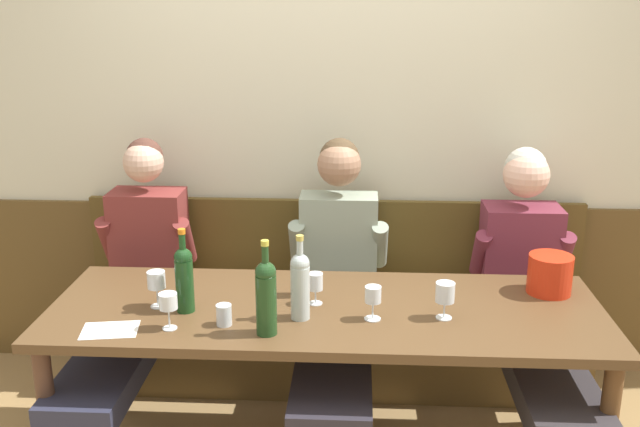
# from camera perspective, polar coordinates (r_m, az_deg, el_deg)

# --- Properties ---
(room_wall_back) EXTENTS (6.80, 0.08, 2.80)m
(room_wall_back) POSITION_cam_1_polar(r_m,az_deg,el_deg) (3.71, 1.20, 8.29)
(room_wall_back) COLOR beige
(room_wall_back) RESTS_ON ground
(wood_wainscot_panel) EXTENTS (6.80, 0.03, 0.90)m
(wood_wainscot_panel) POSITION_cam_1_polar(r_m,az_deg,el_deg) (3.91, 1.08, -5.71)
(wood_wainscot_panel) COLOR brown
(wood_wainscot_panel) RESTS_ON ground
(wall_bench) EXTENTS (2.56, 0.42, 0.94)m
(wall_bench) POSITION_cam_1_polar(r_m,az_deg,el_deg) (3.79, 0.95, -9.30)
(wall_bench) COLOR brown
(wall_bench) RESTS_ON ground
(dining_table) EXTENTS (2.26, 0.80, 0.73)m
(dining_table) POSITION_cam_1_polar(r_m,az_deg,el_deg) (3.01, 0.47, -8.71)
(dining_table) COLOR brown
(dining_table) RESTS_ON ground
(person_left_seat) EXTENTS (0.47, 1.25, 1.29)m
(person_left_seat) POSITION_cam_1_polar(r_m,az_deg,el_deg) (3.49, -14.66, -6.04)
(person_left_seat) COLOR #2B2A3C
(person_left_seat) RESTS_ON ground
(person_right_seat) EXTENTS (0.48, 1.25, 1.30)m
(person_right_seat) POSITION_cam_1_polar(r_m,az_deg,el_deg) (3.31, 1.28, -6.59)
(person_right_seat) COLOR #262D39
(person_right_seat) RESTS_ON ground
(person_center_right_seat) EXTENTS (0.47, 1.26, 1.26)m
(person_center_right_seat) POSITION_cam_1_polar(r_m,az_deg,el_deg) (3.43, 16.42, -6.48)
(person_center_right_seat) COLOR #2A283C
(person_center_right_seat) RESTS_ON ground
(ice_bucket) EXTENTS (0.19, 0.19, 0.17)m
(ice_bucket) POSITION_cam_1_polar(r_m,az_deg,el_deg) (3.23, 17.68, -4.59)
(ice_bucket) COLOR red
(ice_bucket) RESTS_ON dining_table
(wine_bottle_clear_water) EXTENTS (0.07, 0.07, 0.35)m
(wine_bottle_clear_water) POSITION_cam_1_polar(r_m,az_deg,el_deg) (2.93, -10.66, -4.94)
(wine_bottle_clear_water) COLOR #183D19
(wine_bottle_clear_water) RESTS_ON dining_table
(wine_bottle_green_tall) EXTENTS (0.08, 0.08, 0.34)m
(wine_bottle_green_tall) POSITION_cam_1_polar(r_m,az_deg,el_deg) (2.82, -1.58, -5.54)
(wine_bottle_green_tall) COLOR #B3C1BF
(wine_bottle_green_tall) RESTS_ON dining_table
(wine_bottle_amber_mid) EXTENTS (0.08, 0.08, 0.37)m
(wine_bottle_amber_mid) POSITION_cam_1_polar(r_m,az_deg,el_deg) (2.70, -4.28, -6.43)
(wine_bottle_amber_mid) COLOR #1D3E1B
(wine_bottle_amber_mid) RESTS_ON dining_table
(wine_glass_left_end) EXTENTS (0.07, 0.07, 0.14)m
(wine_glass_left_end) POSITION_cam_1_polar(r_m,az_deg,el_deg) (2.83, 4.21, -6.51)
(wine_glass_left_end) COLOR silver
(wine_glass_left_end) RESTS_ON dining_table
(wine_glass_center_front) EXTENTS (0.06, 0.06, 0.13)m
(wine_glass_center_front) POSITION_cam_1_polar(r_m,az_deg,el_deg) (2.97, -0.36, -5.54)
(wine_glass_center_front) COLOR silver
(wine_glass_center_front) RESTS_ON dining_table
(wine_glass_near_bucket) EXTENTS (0.07, 0.07, 0.15)m
(wine_glass_near_bucket) POSITION_cam_1_polar(r_m,az_deg,el_deg) (3.01, -12.78, -5.27)
(wine_glass_near_bucket) COLOR silver
(wine_glass_near_bucket) RESTS_ON dining_table
(wine_glass_by_bottle) EXTENTS (0.07, 0.07, 0.14)m
(wine_glass_by_bottle) POSITION_cam_1_polar(r_m,az_deg,el_deg) (2.81, -11.89, -6.93)
(wine_glass_by_bottle) COLOR silver
(wine_glass_by_bottle) RESTS_ON dining_table
(wine_glass_mid_left) EXTENTS (0.08, 0.08, 0.15)m
(wine_glass_mid_left) POSITION_cam_1_polar(r_m,az_deg,el_deg) (2.88, 9.84, -6.22)
(wine_glass_mid_left) COLOR silver
(wine_glass_mid_left) RESTS_ON dining_table
(wine_glass_mid_right) EXTENTS (0.07, 0.07, 0.14)m
(wine_glass_mid_right) POSITION_cam_1_polar(r_m,az_deg,el_deg) (3.05, -1.74, -4.82)
(wine_glass_mid_right) COLOR silver
(wine_glass_mid_right) RESTS_ON dining_table
(water_tumbler_center) EXTENTS (0.06, 0.06, 0.08)m
(water_tumbler_center) POSITION_cam_1_polar(r_m,az_deg,el_deg) (2.83, -7.59, -7.94)
(water_tumbler_center) COLOR silver
(water_tumbler_center) RESTS_ON dining_table
(tasting_sheet_left_guest) EXTENTS (0.23, 0.18, 0.00)m
(tasting_sheet_left_guest) POSITION_cam_1_polar(r_m,az_deg,el_deg) (2.89, -16.24, -8.82)
(tasting_sheet_left_guest) COLOR white
(tasting_sheet_left_guest) RESTS_ON dining_table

